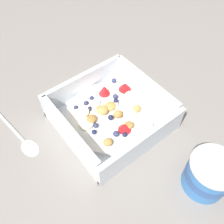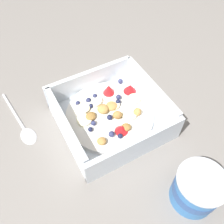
% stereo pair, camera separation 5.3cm
% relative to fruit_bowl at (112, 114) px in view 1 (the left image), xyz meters
% --- Properties ---
extents(ground_plane, '(2.40, 2.40, 0.00)m').
position_rel_fruit_bowl_xyz_m(ground_plane, '(0.01, -0.00, -0.02)').
color(ground_plane, gray).
extents(fruit_bowl, '(0.22, 0.22, 0.07)m').
position_rel_fruit_bowl_xyz_m(fruit_bowl, '(0.00, 0.00, 0.00)').
color(fruit_bowl, white).
rests_on(fruit_bowl, ground).
extents(spoon, '(0.04, 0.17, 0.01)m').
position_rel_fruit_bowl_xyz_m(spoon, '(0.18, -0.07, -0.02)').
color(spoon, silver).
rests_on(spoon, ground).
extents(yogurt_cup, '(0.09, 0.09, 0.08)m').
position_rel_fruit_bowl_xyz_m(yogurt_cup, '(-0.04, 0.23, 0.02)').
color(yogurt_cup, '#3370B7').
rests_on(yogurt_cup, ground).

